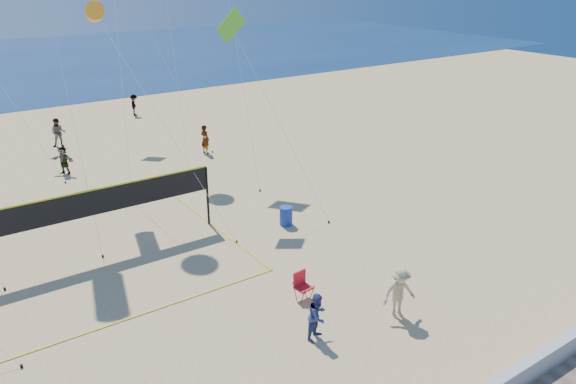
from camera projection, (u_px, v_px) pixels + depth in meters
ground at (323, 383)px, 15.03m from camera, size 120.00×120.00×0.00m
bystander_a at (318, 316)px, 16.59m from camera, size 0.88×0.79×1.50m
bystander_b at (399, 293)px, 17.56m from camera, size 1.25×0.90×1.74m
far_person_1 at (64, 160)px, 29.85m from camera, size 1.21×1.36×1.49m
far_person_2 at (205, 139)px, 33.07m from camera, size 0.57×0.72×1.72m
far_person_3 at (58, 133)px, 34.24m from camera, size 1.05×0.94×1.79m
far_person_4 at (134, 105)px, 41.56m from camera, size 0.97×1.15×1.55m
camp_chair at (302, 284)px, 18.66m from camera, size 0.57×0.69×1.08m
trash_barrel at (286, 216)px, 24.03m from camera, size 0.62×0.62×0.83m
volleyball_net at (89, 211)px, 20.99m from camera, size 10.02×9.87×2.67m
kite_2 at (95, 12)px, 24.14m from camera, size 2.90×8.83×9.03m
kite_4 at (237, 37)px, 24.05m from camera, size 2.63×4.95×8.77m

